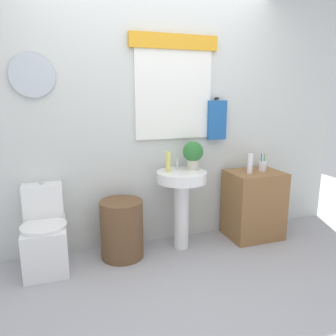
% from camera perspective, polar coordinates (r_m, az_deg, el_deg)
% --- Properties ---
extents(ground_plane, '(8.00, 8.00, 0.00)m').
position_cam_1_polar(ground_plane, '(2.63, 4.31, -22.28)').
color(ground_plane, '#A3A3A8').
extents(back_wall, '(4.40, 0.18, 2.60)m').
position_cam_1_polar(back_wall, '(3.24, -3.30, 9.20)').
color(back_wall, silver).
rests_on(back_wall, ground_plane).
extents(toilet, '(0.38, 0.51, 0.75)m').
position_cam_1_polar(toilet, '(3.11, -20.86, -11.24)').
color(toilet, white).
rests_on(toilet, ground_plane).
extents(laundry_hamper, '(0.40, 0.40, 0.55)m').
position_cam_1_polar(laundry_hamper, '(3.12, -8.15, -10.64)').
color(laundry_hamper, brown).
rests_on(laundry_hamper, ground_plane).
extents(pedestal_sink, '(0.49, 0.49, 0.79)m').
position_cam_1_polar(pedestal_sink, '(3.17, 2.41, -4.25)').
color(pedestal_sink, white).
rests_on(pedestal_sink, ground_plane).
extents(faucet, '(0.03, 0.03, 0.10)m').
position_cam_1_polar(faucet, '(3.21, 1.68, 0.69)').
color(faucet, silver).
rests_on(faucet, pedestal_sink).
extents(wooden_cabinet, '(0.56, 0.44, 0.72)m').
position_cam_1_polar(wooden_cabinet, '(3.61, 14.87, -6.24)').
color(wooden_cabinet, olive).
rests_on(wooden_cabinet, ground_plane).
extents(soap_bottle, '(0.05, 0.05, 0.19)m').
position_cam_1_polar(soap_bottle, '(3.10, 0.06, 1.13)').
color(soap_bottle, '#DBD166').
rests_on(soap_bottle, pedestal_sink).
extents(potted_plant, '(0.20, 0.20, 0.28)m').
position_cam_1_polar(potted_plant, '(3.19, 4.43, 2.63)').
color(potted_plant, beige).
rests_on(potted_plant, pedestal_sink).
extents(lotion_bottle, '(0.05, 0.05, 0.21)m').
position_cam_1_polar(lotion_bottle, '(3.40, 14.31, 0.77)').
color(lotion_bottle, white).
rests_on(lotion_bottle, wooden_cabinet).
extents(toothbrush_cup, '(0.08, 0.08, 0.19)m').
position_cam_1_polar(toothbrush_cup, '(3.57, 16.37, 0.36)').
color(toothbrush_cup, silver).
rests_on(toothbrush_cup, wooden_cabinet).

